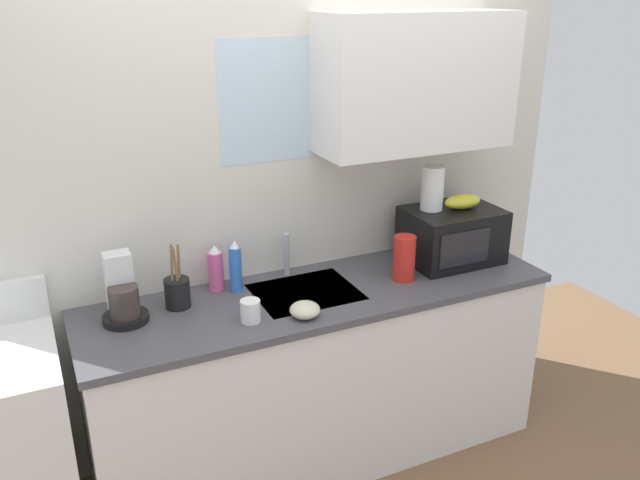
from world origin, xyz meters
name	(u,v)px	position (x,y,z in m)	size (l,w,h in m)	color
kitchen_wall_assembly	(314,174)	(0.11, 0.31, 1.36)	(2.95, 0.42, 2.50)	silver
counter_unit	(320,374)	(0.00, 0.00, 0.46)	(2.18, 0.63, 0.90)	white
sink_faucet	(287,254)	(-0.06, 0.24, 1.00)	(0.03, 0.03, 0.21)	#B2B5BA
microwave	(452,235)	(0.75, 0.05, 1.04)	(0.46, 0.35, 0.27)	black
banana_bunch	(462,201)	(0.80, 0.05, 1.20)	(0.20, 0.11, 0.07)	gold
paper_towel_roll	(432,188)	(0.65, 0.10, 1.28)	(0.11, 0.11, 0.22)	white
coffee_maker	(122,296)	(-0.85, 0.11, 1.00)	(0.19, 0.21, 0.28)	black
dish_soap_bottle_blue	(235,267)	(-0.34, 0.17, 1.02)	(0.06, 0.06, 0.25)	blue
dish_soap_bottle_pink	(216,269)	(-0.42, 0.22, 1.00)	(0.07, 0.07, 0.22)	#E55999
cereal_canister	(404,258)	(0.41, -0.05, 1.01)	(0.10, 0.10, 0.22)	red
mug_white	(250,311)	(-0.38, -0.14, 0.95)	(0.08, 0.08, 0.10)	white
utensil_crock	(177,292)	(-0.62, 0.12, 0.97)	(0.11, 0.11, 0.29)	black
small_bowl	(305,310)	(-0.16, -0.20, 0.93)	(0.13, 0.13, 0.07)	beige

